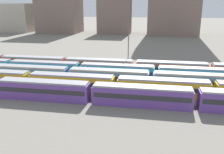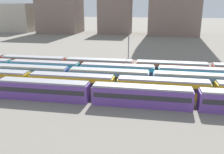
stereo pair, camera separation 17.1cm
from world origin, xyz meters
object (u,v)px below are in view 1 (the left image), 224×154
train_track_0 (196,99)px  train_track_4 (134,67)px  train_track_3 (117,72)px  catenary_pole_1 (128,52)px  train_track_2 (151,80)px  train_track_1 (116,85)px

train_track_0 → train_track_4: same height
train_track_3 → train_track_4: same height
train_track_3 → catenary_pole_1: catenary_pole_1 is taller
train_track_2 → train_track_4: bearing=113.8°
train_track_0 → train_track_3: size_ratio=1.20×
train_track_4 → train_track_3: bearing=-125.9°
train_track_0 → train_track_2: bearing=127.7°
train_track_0 → catenary_pole_1: 28.10m
catenary_pole_1 → train_track_4: bearing=-55.5°
train_track_0 → train_track_2: 13.14m
train_track_2 → train_track_3: same height
train_track_1 → catenary_pole_1: bearing=88.7°
train_track_3 → catenary_pole_1: 9.04m
train_track_1 → train_track_4: same height
train_track_1 → train_track_3: bearing=97.3°
train_track_0 → train_track_2: size_ratio=1.00×
train_track_4 → train_track_2: bearing=-66.2°
train_track_1 → catenary_pole_1: catenary_pole_1 is taller
train_track_2 → catenary_pole_1: (-6.60, 13.33, 3.54)m
train_track_1 → train_track_2: same height
train_track_4 → catenary_pole_1: 5.01m
train_track_1 → train_track_4: bearing=81.2°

